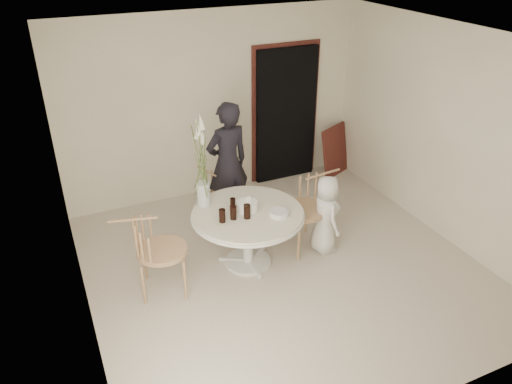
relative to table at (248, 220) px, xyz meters
name	(u,v)px	position (x,y,z in m)	size (l,w,h in m)	color
ground	(283,267)	(0.35, -0.25, -0.62)	(4.50, 4.50, 0.00)	beige
room_shell	(287,144)	(0.35, -0.25, 1.00)	(4.50, 4.50, 4.50)	silver
doorway	(286,116)	(1.50, 1.94, 0.43)	(1.00, 0.10, 2.10)	black
door_trim	(285,111)	(1.50, 1.98, 0.49)	(1.12, 0.03, 2.22)	maroon
table	(248,220)	(0.00, 0.00, 0.00)	(1.33, 1.33, 0.73)	white
picture_frame	(335,151)	(2.30, 1.70, -0.21)	(0.61, 0.04, 0.82)	maroon
chair_far	(212,191)	(-0.06, 1.06, -0.11)	(0.52, 0.55, 0.78)	tan
chair_right	(313,200)	(0.92, 0.07, 0.02)	(0.63, 0.59, 0.98)	tan
chair_left	(148,244)	(-1.19, -0.02, 0.01)	(0.66, 0.63, 0.97)	tan
girl	(228,163)	(0.18, 1.08, 0.24)	(0.62, 0.41, 1.71)	black
boy	(326,214)	(0.99, -0.13, -0.10)	(0.50, 0.33, 1.03)	silver
birthday_cake	(247,206)	(0.01, 0.03, 0.17)	(0.24, 0.24, 0.17)	white
cola_tumbler_a	(233,213)	(-0.21, -0.08, 0.20)	(0.08, 0.08, 0.16)	black
cola_tumbler_b	(247,211)	(-0.06, -0.13, 0.20)	(0.08, 0.08, 0.17)	black
cola_tumbler_c	(222,216)	(-0.35, -0.09, 0.19)	(0.07, 0.07, 0.16)	black
cola_tumbler_d	(233,204)	(-0.13, 0.13, 0.18)	(0.06, 0.06, 0.14)	black
plate_stack	(279,213)	(0.29, -0.22, 0.14)	(0.23, 0.23, 0.06)	silver
flower_vase	(202,171)	(-0.41, 0.37, 0.56)	(0.16, 0.16, 1.15)	silver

